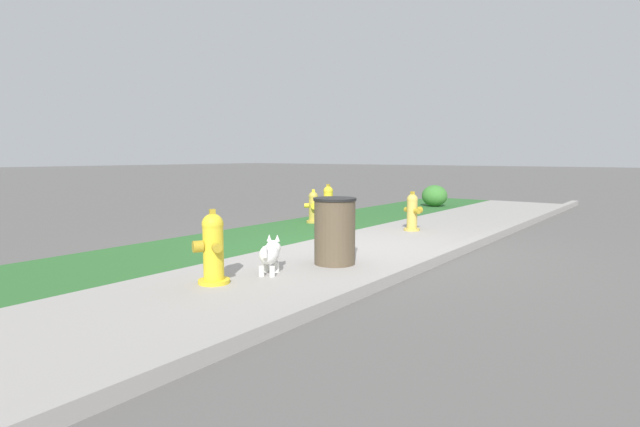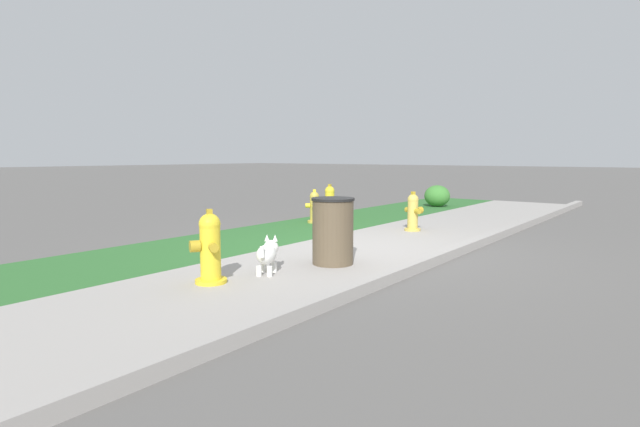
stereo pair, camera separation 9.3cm
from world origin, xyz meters
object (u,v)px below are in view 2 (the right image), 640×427
(fire_hydrant_far_end, at_px, (314,207))
(small_white_dog, at_px, (268,254))
(trash_bin, at_px, (333,231))
(shrub_bush_near_lamp, at_px, (437,196))
(fire_hydrant_near_corner, at_px, (413,212))
(fire_hydrant_at_driveway, at_px, (330,202))
(fire_hydrant_across_street, at_px, (210,248))

(fire_hydrant_far_end, distance_m, small_white_dog, 4.29)
(fire_hydrant_far_end, bearing_deg, small_white_dog, 79.12)
(trash_bin, height_order, shrub_bush_near_lamp, trash_bin)
(fire_hydrant_far_end, xyz_separation_m, fire_hydrant_near_corner, (0.19, -2.04, 0.02))
(fire_hydrant_at_driveway, xyz_separation_m, trash_bin, (-3.76, -2.80, 0.07))
(shrub_bush_near_lamp, bearing_deg, fire_hydrant_across_street, -170.66)
(fire_hydrant_at_driveway, height_order, trash_bin, trash_bin)
(trash_bin, xyz_separation_m, shrub_bush_near_lamp, (7.30, 1.92, -0.13))
(small_white_dog, bearing_deg, fire_hydrant_at_driveway, -0.85)
(fire_hydrant_far_end, bearing_deg, fire_hydrant_at_driveway, -113.59)
(fire_hydrant_far_end, xyz_separation_m, shrub_bush_near_lamp, (4.46, -0.58, -0.04))
(fire_hydrant_far_end, height_order, small_white_dog, fire_hydrant_far_end)
(fire_hydrant_across_street, height_order, fire_hydrant_at_driveway, fire_hydrant_across_street)
(fire_hydrant_near_corner, relative_size, trash_bin, 0.86)
(fire_hydrant_far_end, bearing_deg, trash_bin, 89.52)
(trash_bin, relative_size, shrub_bush_near_lamp, 1.24)
(shrub_bush_near_lamp, bearing_deg, fire_hydrant_at_driveway, 166.06)
(small_white_dog, height_order, trash_bin, trash_bin)
(fire_hydrant_across_street, distance_m, fire_hydrant_near_corner, 4.55)
(fire_hydrant_across_street, distance_m, small_white_dog, 0.71)
(fire_hydrant_across_street, relative_size, fire_hydrant_far_end, 1.17)
(trash_bin, bearing_deg, shrub_bush_near_lamp, 14.72)
(fire_hydrant_near_corner, distance_m, shrub_bush_near_lamp, 4.51)
(fire_hydrant_across_street, relative_size, trash_bin, 0.96)
(fire_hydrant_far_end, height_order, fire_hydrant_near_corner, fire_hydrant_near_corner)
(fire_hydrant_far_end, bearing_deg, fire_hydrant_across_street, 73.22)
(fire_hydrant_across_street, height_order, fire_hydrant_far_end, fire_hydrant_across_street)
(fire_hydrant_across_street, relative_size, fire_hydrant_at_driveway, 1.09)
(fire_hydrant_at_driveway, relative_size, trash_bin, 0.88)
(fire_hydrant_at_driveway, distance_m, small_white_dog, 5.23)
(fire_hydrant_across_street, distance_m, shrub_bush_near_lamp, 8.93)
(fire_hydrant_at_driveway, bearing_deg, shrub_bush_near_lamp, -107.98)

